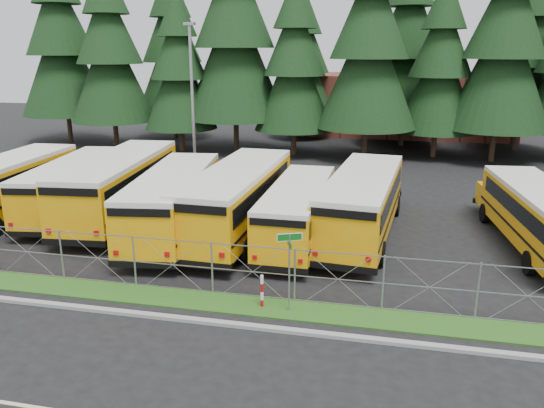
{
  "coord_description": "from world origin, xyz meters",
  "views": [
    {
      "loc": [
        4.8,
        -17.66,
        8.52
      ],
      "look_at": [
        0.11,
        4.0,
        2.03
      ],
      "focal_mm": 35.0,
      "sensor_mm": 36.0,
      "label": 1
    }
  ],
  "objects_px": {
    "bus_east": "(535,217)",
    "striped_bollard": "(262,292)",
    "bus_1": "(78,187)",
    "bus_5": "(299,212)",
    "bus_0": "(11,187)",
    "street_sign": "(289,256)",
    "light_standard": "(192,97)",
    "bus_2": "(124,186)",
    "bus_6": "(363,205)",
    "bus_4": "(240,200)",
    "bus_3": "(176,202)"
  },
  "relations": [
    {
      "from": "bus_2",
      "to": "bus_6",
      "type": "bearing_deg",
      "value": -7.67
    },
    {
      "from": "bus_2",
      "to": "light_standard",
      "type": "relative_size",
      "value": 1.23
    },
    {
      "from": "light_standard",
      "to": "bus_east",
      "type": "bearing_deg",
      "value": -25.39
    },
    {
      "from": "bus_2",
      "to": "light_standard",
      "type": "xyz_separation_m",
      "value": [
        0.76,
        8.62,
        3.87
      ]
    },
    {
      "from": "bus_0",
      "to": "bus_6",
      "type": "height_order",
      "value": "bus_6"
    },
    {
      "from": "bus_3",
      "to": "bus_6",
      "type": "height_order",
      "value": "bus_6"
    },
    {
      "from": "bus_2",
      "to": "bus_3",
      "type": "height_order",
      "value": "bus_2"
    },
    {
      "from": "bus_6",
      "to": "street_sign",
      "type": "relative_size",
      "value": 4.19
    },
    {
      "from": "street_sign",
      "to": "bus_4",
      "type": "bearing_deg",
      "value": 116.61
    },
    {
      "from": "bus_0",
      "to": "bus_1",
      "type": "xyz_separation_m",
      "value": [
        3.2,
        1.13,
        -0.1
      ]
    },
    {
      "from": "bus_0",
      "to": "bus_2",
      "type": "height_order",
      "value": "bus_2"
    },
    {
      "from": "bus_1",
      "to": "bus_2",
      "type": "xyz_separation_m",
      "value": [
        2.69,
        -0.05,
        0.19
      ]
    },
    {
      "from": "bus_2",
      "to": "bus_6",
      "type": "relative_size",
      "value": 1.05
    },
    {
      "from": "striped_bollard",
      "to": "bus_5",
      "type": "bearing_deg",
      "value": 89.01
    },
    {
      "from": "bus_2",
      "to": "light_standard",
      "type": "bearing_deg",
      "value": 79.54
    },
    {
      "from": "bus_5",
      "to": "bus_6",
      "type": "distance_m",
      "value": 3.08
    },
    {
      "from": "bus_4",
      "to": "bus_2",
      "type": "bearing_deg",
      "value": 172.0
    },
    {
      "from": "bus_east",
      "to": "striped_bollard",
      "type": "distance_m",
      "value": 13.23
    },
    {
      "from": "light_standard",
      "to": "bus_4",
      "type": "bearing_deg",
      "value": -59.0
    },
    {
      "from": "bus_6",
      "to": "bus_3",
      "type": "bearing_deg",
      "value": -165.28
    },
    {
      "from": "bus_0",
      "to": "bus_6",
      "type": "relative_size",
      "value": 0.99
    },
    {
      "from": "bus_5",
      "to": "street_sign",
      "type": "xyz_separation_m",
      "value": [
        0.84,
        -7.01,
        0.69
      ]
    },
    {
      "from": "bus_4",
      "to": "bus_east",
      "type": "relative_size",
      "value": 1.14
    },
    {
      "from": "bus_3",
      "to": "bus_east",
      "type": "distance_m",
      "value": 16.26
    },
    {
      "from": "bus_4",
      "to": "bus_east",
      "type": "height_order",
      "value": "bus_4"
    },
    {
      "from": "bus_0",
      "to": "street_sign",
      "type": "height_order",
      "value": "bus_0"
    },
    {
      "from": "bus_1",
      "to": "bus_5",
      "type": "relative_size",
      "value": 1.07
    },
    {
      "from": "bus_0",
      "to": "striped_bollard",
      "type": "height_order",
      "value": "bus_0"
    },
    {
      "from": "bus_6",
      "to": "bus_2",
      "type": "bearing_deg",
      "value": -176.72
    },
    {
      "from": "bus_2",
      "to": "street_sign",
      "type": "relative_size",
      "value": 4.42
    },
    {
      "from": "bus_4",
      "to": "street_sign",
      "type": "height_order",
      "value": "bus_4"
    },
    {
      "from": "bus_6",
      "to": "striped_bollard",
      "type": "height_order",
      "value": "bus_6"
    },
    {
      "from": "bus_6",
      "to": "bus_east",
      "type": "distance_m",
      "value": 7.45
    },
    {
      "from": "bus_2",
      "to": "bus_4",
      "type": "relative_size",
      "value": 1.01
    },
    {
      "from": "bus_east",
      "to": "light_standard",
      "type": "bearing_deg",
      "value": 149.2
    },
    {
      "from": "bus_5",
      "to": "bus_0",
      "type": "bearing_deg",
      "value": 178.3
    },
    {
      "from": "bus_0",
      "to": "bus_east",
      "type": "bearing_deg",
      "value": -1.67
    },
    {
      "from": "bus_1",
      "to": "bus_5",
      "type": "xyz_separation_m",
      "value": [
        12.25,
        -1.7,
        -0.09
      ]
    },
    {
      "from": "light_standard",
      "to": "bus_1",
      "type": "bearing_deg",
      "value": -111.92
    },
    {
      "from": "bus_3",
      "to": "bus_2",
      "type": "bearing_deg",
      "value": 144.6
    },
    {
      "from": "bus_2",
      "to": "bus_3",
      "type": "distance_m",
      "value": 4.13
    },
    {
      "from": "bus_0",
      "to": "bus_east",
      "type": "distance_m",
      "value": 25.75
    },
    {
      "from": "street_sign",
      "to": "light_standard",
      "type": "height_order",
      "value": "light_standard"
    },
    {
      "from": "bus_3",
      "to": "bus_0",
      "type": "bearing_deg",
      "value": 167.08
    },
    {
      "from": "striped_bollard",
      "to": "light_standard",
      "type": "xyz_separation_m",
      "value": [
        -8.68,
        17.18,
        4.9
      ]
    },
    {
      "from": "bus_3",
      "to": "bus_4",
      "type": "distance_m",
      "value": 3.06
    },
    {
      "from": "bus_2",
      "to": "bus_0",
      "type": "bearing_deg",
      "value": -175.1
    },
    {
      "from": "bus_2",
      "to": "bus_east",
      "type": "relative_size",
      "value": 1.15
    },
    {
      "from": "bus_4",
      "to": "striped_bollard",
      "type": "xyz_separation_m",
      "value": [
        2.81,
        -7.4,
        -1.01
      ]
    },
    {
      "from": "bus_3",
      "to": "bus_east",
      "type": "bearing_deg",
      "value": -2.82
    }
  ]
}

